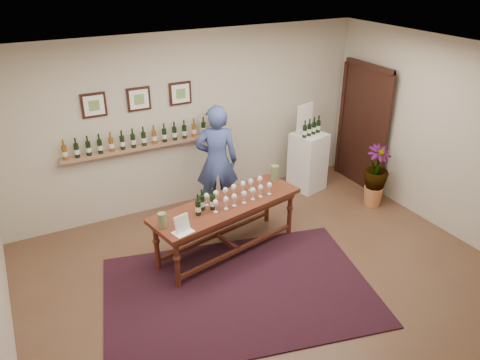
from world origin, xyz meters
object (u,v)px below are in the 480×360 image
tasting_table (227,210)px  potted_plant (376,176)px  display_pedestal (308,161)px  person (217,161)px

tasting_table → potted_plant: (2.73, 0.06, -0.12)m
display_pedestal → potted_plant: bearing=-59.8°
person → display_pedestal: bearing=-155.6°
display_pedestal → person: (-1.78, -0.06, 0.39)m
display_pedestal → tasting_table: bearing=-152.6°
tasting_table → display_pedestal: (2.13, 1.10, -0.14)m
person → potted_plant: bearing=-179.9°
display_pedestal → person: size_ratio=0.57×
potted_plant → tasting_table: bearing=-178.8°
person → tasting_table: bearing=94.2°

